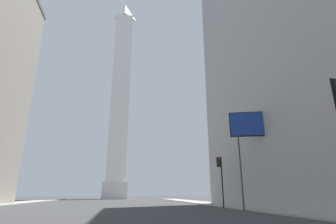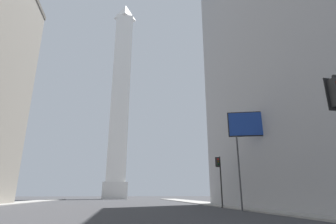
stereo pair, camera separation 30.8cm
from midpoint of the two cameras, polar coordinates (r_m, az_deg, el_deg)
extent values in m
cube|color=gray|center=(38.11, 14.96, -19.27)|extent=(5.00, 110.35, 0.15)
cube|color=silver|center=(93.62, -11.60, -16.42)|extent=(8.14, 8.14, 5.46)
cube|color=white|center=(100.41, -10.39, 4.12)|extent=(6.51, 6.51, 65.10)
pyramid|color=white|center=(118.37, -9.38, 20.62)|extent=(6.51, 6.51, 7.16)
cylinder|color=black|center=(36.27, 11.47, -14.60)|extent=(0.18, 0.18, 6.49)
cylinder|color=#262626|center=(36.27, 11.79, -19.64)|extent=(0.40, 0.40, 0.10)
cube|color=black|center=(36.36, 10.79, -10.62)|extent=(0.36, 0.36, 1.10)
cube|color=black|center=(36.53, 10.71, -10.65)|extent=(0.58, 0.07, 1.32)
sphere|color=red|center=(36.22, 10.85, -10.05)|extent=(0.22, 0.22, 0.22)
sphere|color=#483506|center=(36.18, 10.88, -10.58)|extent=(0.22, 0.22, 0.22)
sphere|color=#073410|center=(36.14, 10.91, -11.12)|extent=(0.22, 0.22, 0.22)
cylinder|color=#3F3F42|center=(29.85, 15.31, -12.45)|extent=(0.18, 0.18, 7.90)
cylinder|color=#3F3F42|center=(30.46, 21.88, -11.92)|extent=(0.18, 0.18, 7.90)
cube|color=navy|center=(30.95, 17.70, -2.50)|extent=(4.76, 1.75, 2.62)
cube|color=black|center=(30.95, 17.70, -2.50)|extent=(4.95, 1.71, 2.86)
camera|label=1|loc=(0.15, -90.11, 0.04)|focal=28.00mm
camera|label=2|loc=(0.15, 89.89, -0.04)|focal=28.00mm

